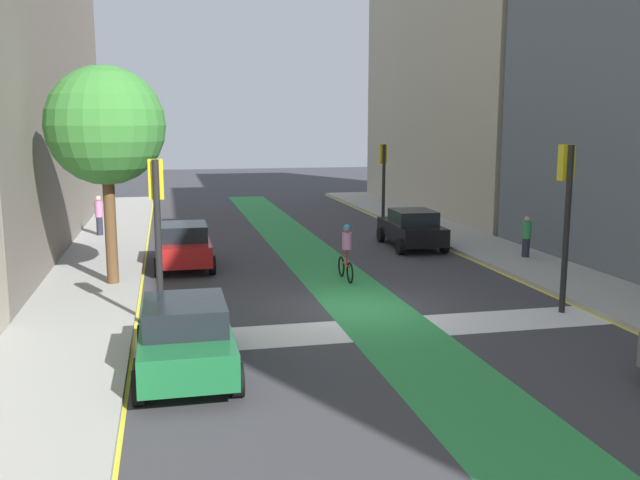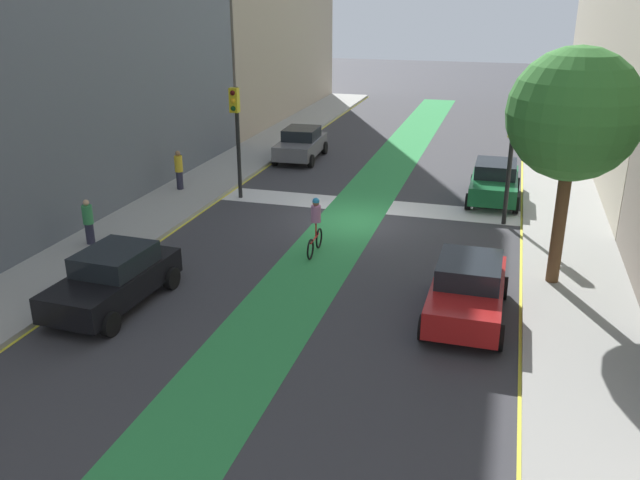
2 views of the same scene
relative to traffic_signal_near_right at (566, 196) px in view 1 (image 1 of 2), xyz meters
name	(u,v)px [view 1 (image 1 of 2)]	position (x,y,z in m)	size (l,w,h in m)	color
ground_plane	(359,308)	(-5.27, 1.49, -3.15)	(120.00, 120.00, 0.00)	#38383D
bike_lane_paint	(368,307)	(-5.00, 1.49, -3.15)	(2.40, 60.00, 0.01)	#2D8C47
crosswalk_band	(380,329)	(-5.27, -0.51, -3.15)	(12.00, 1.80, 0.01)	silver
sidewalk_left	(74,322)	(-12.77, 1.49, -3.07)	(3.00, 60.00, 0.15)	#9E9E99
curb_stripe_left	(135,321)	(-11.27, 1.49, -3.14)	(0.16, 60.00, 0.01)	yellow
sidewalk_right	(599,291)	(2.23, 1.49, -3.07)	(3.00, 60.00, 0.15)	#9E9E99
curb_stripe_right	(554,296)	(0.73, 1.49, -3.14)	(0.16, 60.00, 0.01)	yellow
traffic_signal_near_right	(566,196)	(0.00, 0.00, 0.00)	(0.35, 0.52, 4.51)	black
traffic_signal_near_left	(157,212)	(-10.59, 0.39, -0.19)	(0.35, 0.52, 4.22)	black
traffic_signal_far_right	(383,169)	(0.06, 16.09, -0.31)	(0.35, 0.52, 4.04)	black
car_red_left_far	(184,245)	(-9.82, 8.20, -2.35)	(2.04, 4.21, 1.57)	#A51919
car_green_left_near	(185,336)	(-10.08, -2.63, -2.35)	(2.02, 4.20, 1.57)	#196033
car_black_right_far	(412,228)	(-0.58, 10.13, -2.35)	(2.18, 4.28, 1.57)	black
cyclist_in_lane	(346,251)	(-4.73, 4.91, -2.18)	(0.32, 1.73, 1.86)	black
pedestrian_sidewalk_left_a	(99,215)	(-13.31, 15.32, -2.10)	(0.34, 0.34, 1.75)	#262638
pedestrian_sidewalk_right_b	(526,236)	(2.60, 6.57, -2.23)	(0.34, 0.34, 1.53)	#262638
street_tree_near	(105,126)	(-12.08, 5.49, 1.81)	(3.57, 3.57, 6.63)	brown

